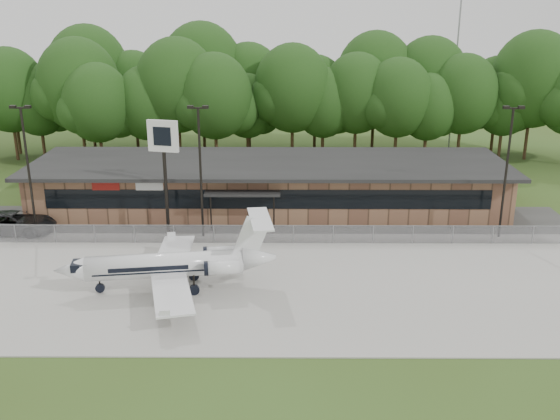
{
  "coord_description": "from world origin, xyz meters",
  "views": [
    {
      "loc": [
        1.27,
        -28.92,
        17.31
      ],
      "look_at": [
        1.02,
        12.0,
        3.71
      ],
      "focal_mm": 40.0,
      "sensor_mm": 36.0,
      "label": 1
    }
  ],
  "objects_px": {
    "business_jet": "(173,266)",
    "terminal": "(269,184)",
    "pole_sign": "(164,148)",
    "suv": "(15,223)"
  },
  "relations": [
    {
      "from": "terminal",
      "to": "business_jet",
      "type": "height_order",
      "value": "business_jet"
    },
    {
      "from": "business_jet",
      "to": "terminal",
      "type": "bearing_deg",
      "value": 63.4
    },
    {
      "from": "business_jet",
      "to": "suv",
      "type": "xyz_separation_m",
      "value": [
        -14.27,
        10.18,
        -0.79
      ]
    },
    {
      "from": "suv",
      "to": "pole_sign",
      "type": "xyz_separation_m",
      "value": [
        12.18,
        -0.42,
        6.09
      ]
    },
    {
      "from": "terminal",
      "to": "business_jet",
      "type": "xyz_separation_m",
      "value": [
        -5.65,
        -16.9,
        -0.51
      ]
    },
    {
      "from": "terminal",
      "to": "suv",
      "type": "relative_size",
      "value": 6.51
    },
    {
      "from": "business_jet",
      "to": "pole_sign",
      "type": "bearing_deg",
      "value": 93.99
    },
    {
      "from": "terminal",
      "to": "business_jet",
      "type": "relative_size",
      "value": 2.96
    },
    {
      "from": "terminal",
      "to": "pole_sign",
      "type": "distance_m",
      "value": 11.57
    },
    {
      "from": "terminal",
      "to": "pole_sign",
      "type": "xyz_separation_m",
      "value": [
        -7.75,
        -7.14,
        4.79
      ]
    }
  ]
}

